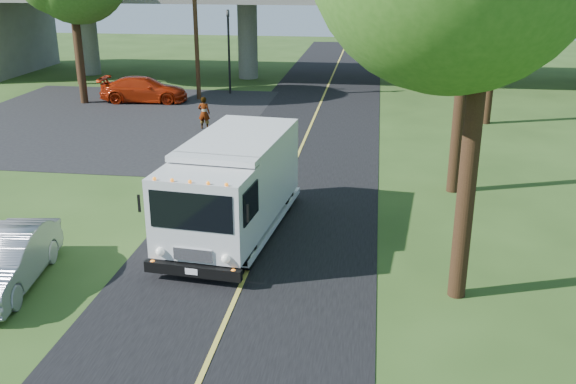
% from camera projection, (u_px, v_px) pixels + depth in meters
% --- Properties ---
extents(ground, '(120.00, 120.00, 0.00)m').
position_uv_depth(ground, '(235.00, 299.00, 16.03)').
color(ground, '#2A4619').
rests_on(ground, ground).
extents(road, '(7.00, 90.00, 0.02)m').
position_uv_depth(road, '(289.00, 175.00, 25.34)').
color(road, black).
rests_on(road, ground).
extents(parking_lot, '(16.00, 18.00, 0.01)m').
position_uv_depth(parking_lot, '(106.00, 120.00, 34.22)').
color(parking_lot, black).
rests_on(parking_lot, ground).
extents(lane_line, '(0.12, 90.00, 0.01)m').
position_uv_depth(lane_line, '(289.00, 175.00, 25.34)').
color(lane_line, gold).
rests_on(lane_line, road).
extents(overpass, '(54.00, 10.00, 7.30)m').
position_uv_depth(overpass, '(332.00, 14.00, 44.31)').
color(overpass, slate).
rests_on(overpass, ground).
extents(traffic_signal, '(0.18, 0.22, 5.20)m').
position_uv_depth(traffic_signal, '(229.00, 43.00, 39.95)').
color(traffic_signal, black).
rests_on(traffic_signal, ground).
extents(utility_pole, '(1.60, 0.26, 9.00)m').
position_uv_depth(utility_pole, '(196.00, 22.00, 37.81)').
color(utility_pole, '#472D19').
rests_on(utility_pole, ground).
extents(step_van, '(3.31, 7.31, 2.97)m').
position_uv_depth(step_van, '(233.00, 184.00, 19.37)').
color(step_van, silver).
rests_on(step_van, ground).
extents(red_sedan, '(5.31, 2.50, 1.50)m').
position_uv_depth(red_sedan, '(144.00, 89.00, 38.43)').
color(red_sedan, '#AE260A').
rests_on(red_sedan, ground).
extents(silver_sedan, '(2.15, 4.56, 1.44)m').
position_uv_depth(silver_sedan, '(5.00, 260.00, 16.47)').
color(silver_sedan, '#999AA1').
rests_on(silver_sedan, ground).
extents(pedestrian, '(0.60, 0.40, 1.64)m').
position_uv_depth(pedestrian, '(204.00, 113.00, 32.12)').
color(pedestrian, gray).
rests_on(pedestrian, ground).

